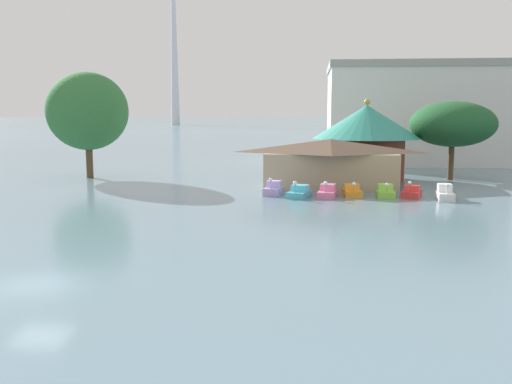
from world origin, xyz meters
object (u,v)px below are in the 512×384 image
(boathouse, at_px, (330,162))
(pedal_boat_lavender, at_px, (273,189))
(pedal_boat_white, at_px, (445,194))
(green_roof_pavilion, at_px, (366,136))
(background_building_block, at_px, (411,114))
(shoreline_tree_tall_left, at_px, (87,111))
(pedal_boat_red, at_px, (412,193))
(pedal_boat_cyan, at_px, (299,192))
(pedal_boat_orange, at_px, (352,191))
(pedal_boat_pink, at_px, (328,192))
(shoreline_tree_right, at_px, (453,124))
(pedal_boat_lime, at_px, (385,192))

(boathouse, bearing_deg, pedal_boat_lavender, -131.97)
(pedal_boat_white, bearing_deg, green_roof_pavilion, -155.82)
(boathouse, height_order, background_building_block, background_building_block)
(pedal_boat_lavender, distance_m, shoreline_tree_tall_left, 27.01)
(pedal_boat_red, distance_m, pedal_boat_white, 2.92)
(pedal_boat_lavender, relative_size, boathouse, 0.18)
(pedal_boat_cyan, relative_size, pedal_boat_red, 1.11)
(pedal_boat_cyan, xyz_separation_m, pedal_boat_orange, (4.88, 1.36, -0.01))
(pedal_boat_cyan, distance_m, background_building_block, 43.65)
(pedal_boat_lavender, distance_m, green_roof_pavilion, 17.18)
(pedal_boat_lavender, bearing_deg, background_building_block, 164.98)
(pedal_boat_pink, height_order, pedal_boat_orange, pedal_boat_pink)
(pedal_boat_cyan, distance_m, shoreline_tree_right, 24.04)
(pedal_boat_pink, xyz_separation_m, pedal_boat_lime, (5.33, 0.72, -0.02))
(pedal_boat_cyan, bearing_deg, pedal_boat_pink, 118.38)
(pedal_boat_lime, xyz_separation_m, shoreline_tree_right, (9.25, 14.57, 5.95))
(pedal_boat_lavender, bearing_deg, shoreline_tree_right, 137.29)
(pedal_boat_lavender, xyz_separation_m, pedal_boat_orange, (7.33, -0.04, -0.09))
(pedal_boat_lime, relative_size, pedal_boat_white, 0.88)
(shoreline_tree_tall_left, xyz_separation_m, background_building_block, (41.81, 26.15, -0.31))
(pedal_boat_red, bearing_deg, pedal_boat_orange, -74.65)
(pedal_boat_cyan, xyz_separation_m, background_building_block, (16.44, 39.81, 7.12))
(pedal_boat_red, bearing_deg, shoreline_tree_tall_left, -89.79)
(shoreline_tree_right, bearing_deg, pedal_boat_red, -115.07)
(pedal_boat_orange, xyz_separation_m, pedal_boat_white, (8.11, -1.48, 0.11))
(pedal_boat_red, bearing_deg, pedal_boat_pink, -66.43)
(pedal_boat_cyan, distance_m, pedal_boat_pink, 2.64)
(shoreline_tree_tall_left, distance_m, background_building_block, 49.32)
(pedal_boat_white, bearing_deg, pedal_boat_lavender, -92.20)
(pedal_boat_white, xyz_separation_m, shoreline_tree_tall_left, (-38.36, 13.78, 7.33))
(shoreline_tree_tall_left, bearing_deg, pedal_boat_lime, -20.57)
(pedal_boat_red, bearing_deg, shoreline_tree_right, 174.78)
(green_roof_pavilion, height_order, shoreline_tree_right, green_roof_pavilion)
(pedal_boat_orange, distance_m, pedal_boat_white, 8.25)
(pedal_boat_pink, distance_m, green_roof_pavilion, 15.78)
(boathouse, height_order, green_roof_pavilion, green_roof_pavilion)
(pedal_boat_lavender, bearing_deg, boathouse, 149.21)
(pedal_boat_lime, bearing_deg, shoreline_tree_tall_left, -110.46)
(background_building_block, bearing_deg, shoreline_tree_tall_left, -147.98)
(pedal_boat_lime, xyz_separation_m, shoreline_tree_tall_left, (-33.30, 12.50, 7.41))
(pedal_boat_orange, height_order, shoreline_tree_right, shoreline_tree_right)
(background_building_block, bearing_deg, boathouse, -112.54)
(pedal_boat_lime, relative_size, boathouse, 0.16)
(pedal_boat_red, bearing_deg, green_roof_pavilion, -148.23)
(pedal_boat_pink, xyz_separation_m, shoreline_tree_right, (14.57, 15.28, 5.93))
(pedal_boat_white, relative_size, background_building_block, 0.10)
(pedal_boat_pink, distance_m, shoreline_tree_right, 21.94)
(pedal_boat_red, height_order, pedal_boat_white, pedal_boat_red)
(pedal_boat_lime, bearing_deg, pedal_boat_red, 84.79)
(pedal_boat_white, bearing_deg, pedal_boat_lime, -100.73)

